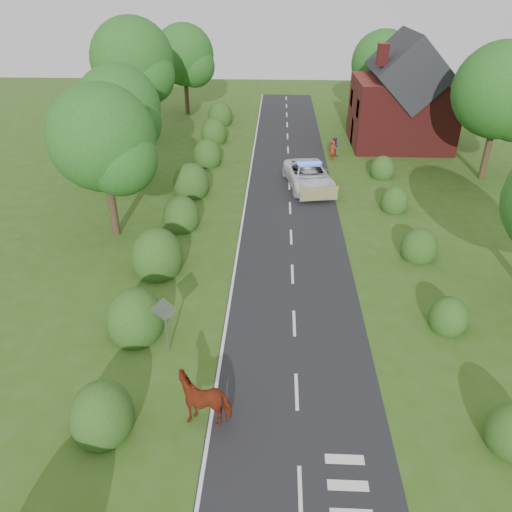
{
  "coord_description": "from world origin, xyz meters",
  "views": [
    {
      "loc": [
        -0.86,
        -13.13,
        13.02
      ],
      "look_at": [
        -1.79,
        7.47,
        1.3
      ],
      "focal_mm": 35.0,
      "sensor_mm": 36.0,
      "label": 1
    }
  ],
  "objects_px": {
    "road_sign": "(165,317)",
    "pedestrian_red": "(332,150)",
    "police_van": "(309,176)",
    "pedestrian_purple": "(334,147)",
    "cow": "(205,399)"
  },
  "relations": [
    {
      "from": "cow",
      "to": "road_sign",
      "type": "bearing_deg",
      "value": -148.12
    },
    {
      "from": "road_sign",
      "to": "police_van",
      "type": "height_order",
      "value": "road_sign"
    },
    {
      "from": "police_van",
      "to": "pedestrian_red",
      "type": "distance_m",
      "value": 6.36
    },
    {
      "from": "police_van",
      "to": "pedestrian_purple",
      "type": "relative_size",
      "value": 4.12
    },
    {
      "from": "police_van",
      "to": "pedestrian_purple",
      "type": "bearing_deg",
      "value": 61.31
    },
    {
      "from": "road_sign",
      "to": "pedestrian_red",
      "type": "height_order",
      "value": "road_sign"
    },
    {
      "from": "police_van",
      "to": "pedestrian_red",
      "type": "bearing_deg",
      "value": 60.37
    },
    {
      "from": "road_sign",
      "to": "pedestrian_purple",
      "type": "height_order",
      "value": "road_sign"
    },
    {
      "from": "pedestrian_purple",
      "to": "cow",
      "type": "bearing_deg",
      "value": 105.22
    },
    {
      "from": "police_van",
      "to": "pedestrian_red",
      "type": "height_order",
      "value": "police_van"
    },
    {
      "from": "cow",
      "to": "pedestrian_purple",
      "type": "height_order",
      "value": "pedestrian_purple"
    },
    {
      "from": "pedestrian_red",
      "to": "cow",
      "type": "bearing_deg",
      "value": 42.76
    },
    {
      "from": "cow",
      "to": "pedestrian_purple",
      "type": "distance_m",
      "value": 28.65
    },
    {
      "from": "pedestrian_red",
      "to": "road_sign",
      "type": "bearing_deg",
      "value": 36.74
    },
    {
      "from": "police_van",
      "to": "cow",
      "type": "bearing_deg",
      "value": -111.73
    }
  ]
}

